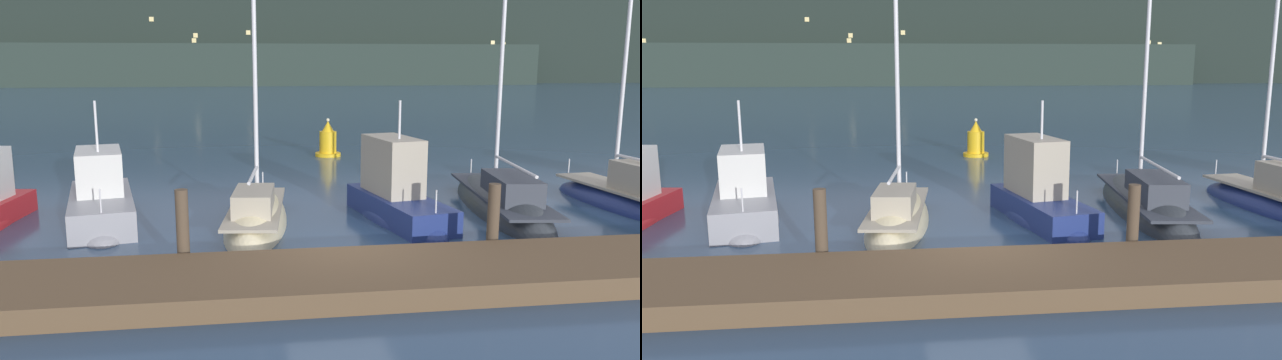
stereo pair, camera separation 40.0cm
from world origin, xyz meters
TOP-DOWN VIEW (x-y plane):
  - ground_plane at (0.00, 0.00)m, footprint 400.00×400.00m
  - dock at (0.00, -1.68)m, footprint 45.31×2.80m
  - mooring_pile_2 at (-3.56, -0.03)m, footprint 0.28×0.28m
  - mooring_pile_3 at (3.56, -0.03)m, footprint 0.28×0.28m
  - motorboat_berth_4 at (-6.18, 4.57)m, footprint 2.84×5.68m
  - sailboat_berth_5 at (-1.83, 3.47)m, footprint 2.39×6.18m
  - motorboat_berth_6 at (2.25, 3.61)m, footprint 2.51×5.20m
  - sailboat_berth_7 at (5.71, 4.26)m, footprint 2.88×8.18m
  - sailboat_berth_8 at (9.67, 3.94)m, footprint 2.08×6.52m
  - channel_buoy at (2.12, 15.94)m, footprint 1.23×1.23m
  - hillside_backdrop at (-2.05, 112.70)m, footprint 240.00×23.00m

SIDE VIEW (x-z plane):
  - ground_plane at x=0.00m, z-range 0.00..0.00m
  - sailboat_berth_5 at x=-1.83m, z-range -4.63..4.84m
  - sailboat_berth_7 at x=5.71m, z-range -5.07..5.28m
  - sailboat_berth_8 at x=9.67m, z-range -4.94..5.32m
  - dock at x=0.00m, z-range 0.00..0.45m
  - motorboat_berth_4 at x=-6.18m, z-range -1.65..2.37m
  - motorboat_berth_6 at x=2.25m, z-range -1.60..2.44m
  - channel_buoy at x=2.12m, z-range -0.25..1.57m
  - mooring_pile_3 at x=3.56m, z-range 0.00..1.73m
  - mooring_pile_2 at x=-3.56m, z-range 0.00..1.80m
  - hillside_backdrop at x=-2.05m, z-range -0.78..19.50m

